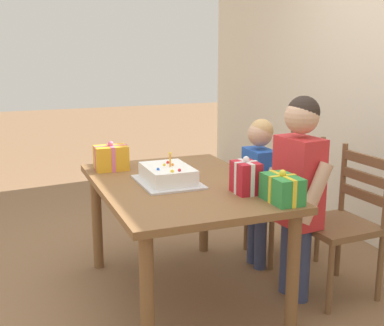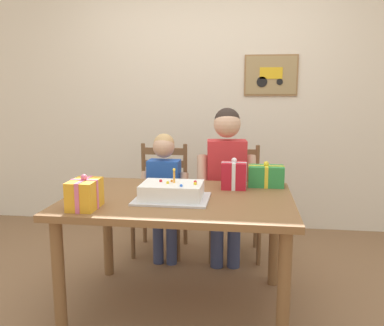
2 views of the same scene
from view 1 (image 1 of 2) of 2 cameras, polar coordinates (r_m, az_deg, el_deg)
ground_plane at (r=3.29m, az=-1.13°, el=-14.70°), size 20.00×20.00×0.00m
dining_table at (r=3.04m, az=-1.18°, el=-3.97°), size 1.39×0.97×0.74m
birthday_cake at (r=3.01m, az=-2.75°, el=-1.37°), size 0.44×0.34×0.19m
gift_box_red_large at (r=2.81m, az=6.09°, el=-1.63°), size 0.17×0.13×0.21m
gift_box_beside_cake at (r=2.68m, az=10.14°, el=-2.87°), size 0.24×0.15×0.18m
gift_box_corner_small at (r=3.36m, az=-9.12°, el=0.58°), size 0.15×0.22×0.20m
chair_left at (r=3.77m, az=10.72°, el=-3.54°), size 0.42×0.42×0.92m
chair_right at (r=3.28m, az=16.65°, el=-6.44°), size 0.44×0.44×0.92m
child_older at (r=3.07m, az=11.94°, el=-1.71°), size 0.47×0.28×1.26m
child_younger at (r=3.51m, az=7.52°, el=-1.76°), size 0.38×0.22×1.06m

